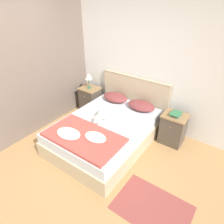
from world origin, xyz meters
TOP-DOWN VIEW (x-y plane):
  - ground_plane at (0.00, 0.00)m, footprint 16.00×16.00m
  - wall_back at (0.00, 2.13)m, footprint 9.00×0.06m
  - wall_side_left at (-1.38, 1.05)m, footprint 0.06×3.10m
  - bed at (0.08, 1.01)m, footprint 1.50×2.05m
  - headboard at (0.08, 2.06)m, footprint 1.58×0.06m
  - nightstand_left at (-0.96, 1.77)m, footprint 0.45×0.40m
  - nightstand_right at (1.12, 1.77)m, footprint 0.45×0.40m
  - pillow_left at (-0.24, 1.79)m, footprint 0.57×0.38m
  - pillow_right at (0.40, 1.79)m, footprint 0.57×0.38m
  - quilt at (0.07, 0.40)m, footprint 1.30×0.74m
  - dog at (0.00, 1.10)m, footprint 0.24×0.65m
  - book_stack at (1.12, 1.77)m, footprint 0.18×0.24m
  - table_lamp at (-0.96, 1.75)m, footprint 0.18×0.18m
  - rug at (1.44, 0.25)m, footprint 1.01×0.72m

SIDE VIEW (x-z plane):
  - ground_plane at x=0.00m, z-range 0.00..0.00m
  - rug at x=1.44m, z-range 0.00..0.00m
  - bed at x=0.08m, z-range 0.00..0.49m
  - nightstand_left at x=-0.96m, z-range 0.00..0.62m
  - nightstand_right at x=1.12m, z-range 0.00..0.62m
  - quilt at x=0.07m, z-range 0.48..0.57m
  - headboard at x=0.08m, z-range 0.02..1.07m
  - pillow_left at x=-0.24m, z-range 0.49..0.65m
  - pillow_right at x=0.40m, z-range 0.49..0.65m
  - dog at x=0.00m, z-range 0.48..0.71m
  - book_stack at x=1.12m, z-range 0.62..0.66m
  - table_lamp at x=-0.96m, z-range 0.71..1.08m
  - wall_back at x=0.00m, z-range 0.00..2.55m
  - wall_side_left at x=-1.38m, z-range 0.00..2.55m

